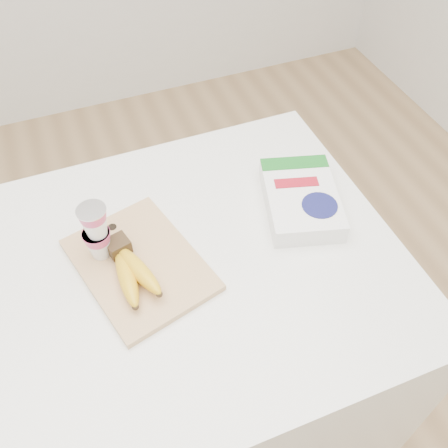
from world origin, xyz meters
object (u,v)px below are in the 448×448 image
object	(u,v)px
cereal_box	(301,199)
bananas	(131,270)
yogurt_stack	(96,231)
cutting_board	(140,264)
table	(150,373)

from	to	relation	value
cereal_box	bananas	bearing A→B (deg)	-156.05
bananas	cereal_box	bearing A→B (deg)	7.90
cereal_box	yogurt_stack	bearing A→B (deg)	-166.44
cereal_box	cutting_board	bearing A→B (deg)	-159.54
bananas	yogurt_stack	xyz separation A→B (m)	(-0.05, 0.08, 0.06)
bananas	yogurt_stack	world-z (taller)	yogurt_stack
table	yogurt_stack	bearing A→B (deg)	110.59
table	cutting_board	distance (m)	0.47
table	cereal_box	bearing A→B (deg)	7.53
table	cereal_box	xyz separation A→B (m)	(0.45, 0.06, 0.49)
bananas	cutting_board	bearing A→B (deg)	50.85
cutting_board	yogurt_stack	size ratio (longest dim) A/B	2.23
yogurt_stack	cereal_box	world-z (taller)	yogurt_stack
table	cereal_box	distance (m)	0.67
cutting_board	cereal_box	distance (m)	0.41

